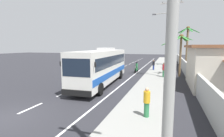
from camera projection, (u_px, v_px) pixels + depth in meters
The scene contains 13 objects.
ground_plane at pixel (8, 118), 9.21m from camera, with size 160.00×160.00×0.00m, color #28282D.
sidewalk_kerb at pixel (151, 86), 16.39m from camera, with size 3.20×90.00×0.14m, color gray.
lane_markings at pixel (121, 76), 22.25m from camera, with size 3.93×71.00×0.01m.
boundary_wall at pixel (189, 73), 18.81m from camera, with size 0.24×60.00×1.83m, color #B2B2AD.
coach_bus_foreground at pixel (102, 65), 17.41m from camera, with size 3.31×11.70×3.82m.
motorcycle_beside_bus at pixel (136, 68), 25.23m from camera, with size 0.56×1.96×1.63m.
pedestrian_near_kerb at pixel (154, 65), 27.15m from camera, with size 0.36×0.36×1.58m.
pedestrian_midwalk at pixel (164, 70), 20.74m from camera, with size 0.36×0.36×1.80m.
pedestrian_far_walk at pixel (147, 102), 8.96m from camera, with size 0.36×0.36×1.63m.
utility_pole_mid at pixel (170, 34), 19.94m from camera, with size 3.47×0.24×10.17m.
palm_nearest at pixel (169, 47), 33.93m from camera, with size 3.16×3.21×5.01m.
palm_second at pixel (181, 46), 21.46m from camera, with size 2.84×2.47×5.55m.
palm_third at pixel (187, 40), 26.27m from camera, with size 3.40×3.69×7.13m.
Camera 1 is at (8.30, -6.42, 3.96)m, focal length 26.60 mm.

